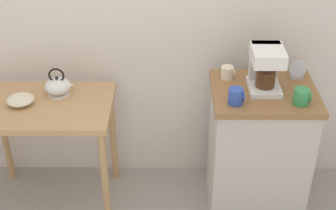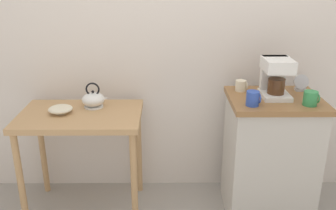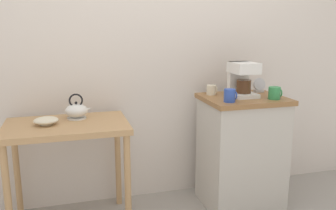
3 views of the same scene
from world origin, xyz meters
name	(u,v)px [view 3 (image 3 of 3)]	position (x,y,z in m)	size (l,w,h in m)	color
back_wall	(163,27)	(0.10, 0.43, 1.40)	(4.40, 0.10, 2.80)	silver
wooden_table	(67,139)	(-0.69, 0.04, 0.65)	(0.82, 0.54, 0.76)	tan
kitchen_counter	(241,151)	(0.62, 0.02, 0.44)	(0.61, 0.51, 0.88)	#BCB7AD
bowl_stoneware	(46,121)	(-0.82, 0.04, 0.79)	(0.16, 0.16, 0.05)	beige
teakettle	(77,111)	(-0.61, 0.16, 0.82)	(0.19, 0.16, 0.18)	white
coffee_maker	(242,78)	(0.62, 0.05, 1.02)	(0.18, 0.22, 0.26)	white
mug_blue	(230,96)	(0.44, -0.13, 0.93)	(0.09, 0.08, 0.09)	#2D4CAD
mug_tall_green	(275,93)	(0.80, -0.13, 0.93)	(0.09, 0.09, 0.09)	#338C4C
mug_small_cream	(212,90)	(0.42, 0.16, 0.92)	(0.08, 0.07, 0.08)	beige
table_clock	(259,86)	(0.83, 0.16, 0.93)	(0.10, 0.05, 0.11)	#B2B5BA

